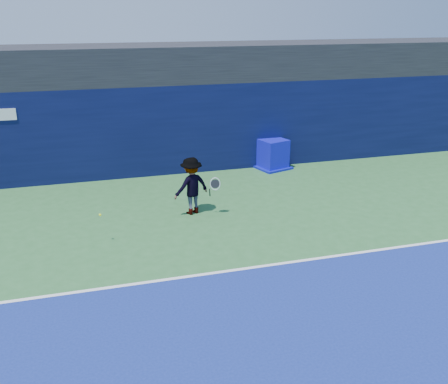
{
  "coord_description": "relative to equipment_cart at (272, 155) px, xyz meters",
  "views": [
    {
      "loc": [
        -2.78,
        -6.14,
        5.3
      ],
      "look_at": [
        0.43,
        5.2,
        1.0
      ],
      "focal_mm": 40.0,
      "sensor_mm": 36.0,
      "label": 1
    }
  ],
  "objects": [
    {
      "name": "stadium_band",
      "position": [
        -3.52,
        1.71,
        3.12
      ],
      "size": [
        36.0,
        3.0,
        1.2
      ],
      "primitive_type": "cube",
      "color": "black",
      "rests_on": "back_wall_assembly"
    },
    {
      "name": "tennis_player",
      "position": [
        -3.65,
        -3.34,
        0.32
      ],
      "size": [
        1.32,
        0.91,
        1.6
      ],
      "color": "white",
      "rests_on": "ground"
    },
    {
      "name": "back_wall_assembly",
      "position": [
        -3.52,
        0.71,
        1.02
      ],
      "size": [
        36.0,
        1.03,
        3.0
      ],
      "color": "#090E35",
      "rests_on": "ground"
    },
    {
      "name": "baseline",
      "position": [
        -3.52,
        -6.79,
        -0.47
      ],
      "size": [
        24.0,
        0.1,
        0.01
      ],
      "primitive_type": "cube",
      "color": "white",
      "rests_on": "ground"
    },
    {
      "name": "ground",
      "position": [
        -3.52,
        -9.79,
        -0.48
      ],
      "size": [
        80.0,
        80.0,
        0.0
      ],
      "primitive_type": "plane",
      "color": "#2E6732",
      "rests_on": "ground"
    },
    {
      "name": "tennis_ball",
      "position": [
        -6.15,
        -4.6,
        0.25
      ],
      "size": [
        0.06,
        0.06,
        0.06
      ],
      "color": "yellow",
      "rests_on": "ground"
    },
    {
      "name": "equipment_cart",
      "position": [
        0.0,
        0.0,
        0.0
      ],
      "size": [
        1.36,
        1.36,
        1.05
      ],
      "color": "#0F0DBA",
      "rests_on": "ground"
    }
  ]
}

